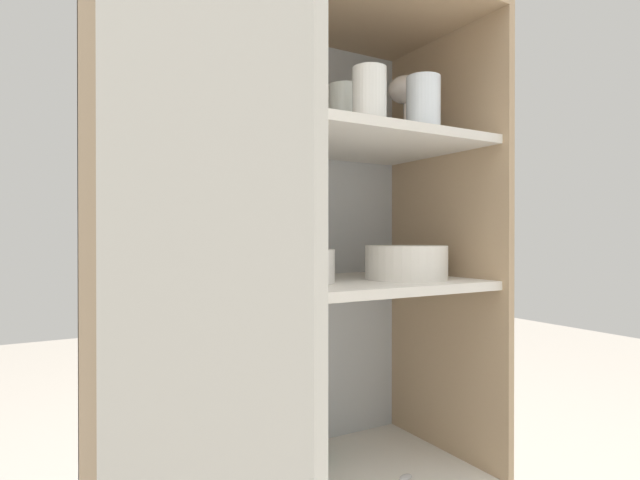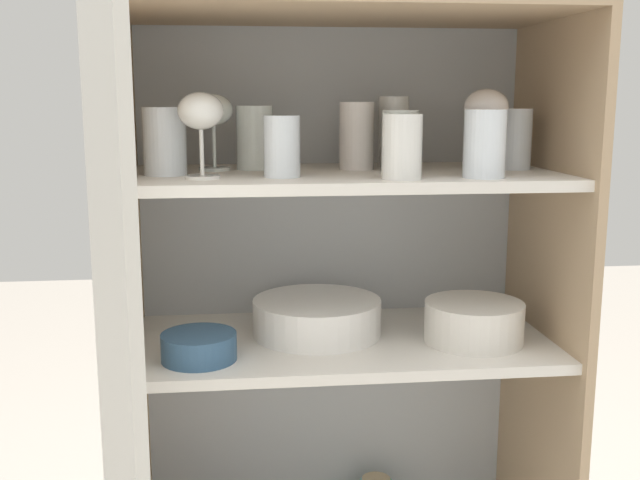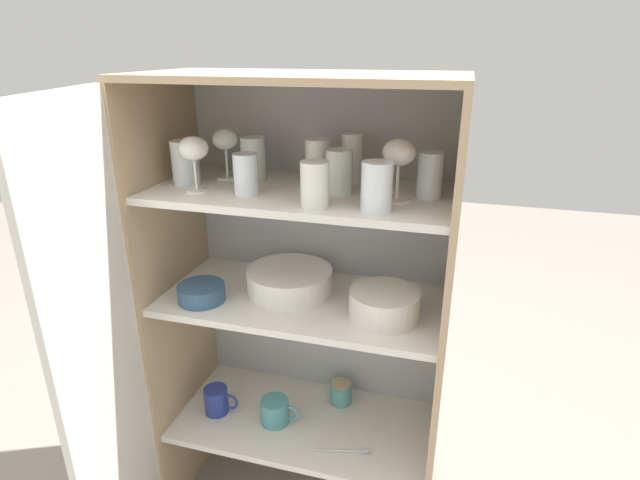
{
  "view_description": "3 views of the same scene",
  "coord_description": "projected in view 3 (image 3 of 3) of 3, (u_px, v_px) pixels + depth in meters",
  "views": [
    {
      "loc": [
        -0.5,
        -0.76,
        0.87
      ],
      "look_at": [
        0.04,
        0.19,
        0.86
      ],
      "focal_mm": 28.0,
      "sensor_mm": 36.0,
      "label": 1
    },
    {
      "loc": [
        -0.2,
        -1.2,
        1.23
      ],
      "look_at": [
        -0.04,
        0.21,
        0.97
      ],
      "focal_mm": 42.0,
      "sensor_mm": 36.0,
      "label": 2
    },
    {
      "loc": [
        0.41,
        -1.04,
        1.46
      ],
      "look_at": [
        0.04,
        0.24,
        0.94
      ],
      "focal_mm": 28.0,
      "sensor_mm": 36.0,
      "label": 3
    }
  ],
  "objects": [
    {
      "name": "wine_glass_0",
      "position": [
        399.0,
        156.0,
        1.21
      ],
      "size": [
        0.08,
        0.08,
        0.15
      ],
      "color": "silver",
      "rests_on": "shelf_board_upper"
    },
    {
      "name": "tumbler_glass_7",
      "position": [
        185.0,
        162.0,
        1.39
      ],
      "size": [
        0.08,
        0.08,
        0.12
      ],
      "color": "white",
      "rests_on": "shelf_board_upper"
    },
    {
      "name": "coffee_mug_extra_1",
      "position": [
        217.0,
        400.0,
        1.64
      ],
      "size": [
        0.12,
        0.08,
        0.09
      ],
      "color": "#283893",
      "rests_on": "shelf_board_lower"
    },
    {
      "name": "cupboard_top_panel",
      "position": [
        298.0,
        76.0,
        1.24
      ],
      "size": [
        0.84,
        0.43,
        0.02
      ],
      "primitive_type": "cube",
      "color": "tan",
      "rests_on": "cupboard_side_left"
    },
    {
      "name": "cupboard_side_right",
      "position": [
        443.0,
        342.0,
        1.39
      ],
      "size": [
        0.02,
        0.43,
        1.38
      ],
      "primitive_type": "cube",
      "color": "tan",
      "rests_on": "ground_plane"
    },
    {
      "name": "shelf_board_lower",
      "position": [
        303.0,
        422.0,
        1.63
      ],
      "size": [
        0.81,
        0.39,
        0.02
      ],
      "primitive_type": "cube",
      "color": "silver"
    },
    {
      "name": "cupboard_back_panel",
      "position": [
        321.0,
        291.0,
        1.68
      ],
      "size": [
        0.84,
        0.02,
        1.38
      ],
      "primitive_type": "cube",
      "color": "#B2B7BC",
      "rests_on": "ground_plane"
    },
    {
      "name": "tumbler_glass_0",
      "position": [
        377.0,
        187.0,
        1.15
      ],
      "size": [
        0.07,
        0.07,
        0.12
      ],
      "color": "white",
      "rests_on": "shelf_board_upper"
    },
    {
      "name": "wine_glass_1",
      "position": [
        193.0,
        151.0,
        1.29
      ],
      "size": [
        0.08,
        0.08,
        0.15
      ],
      "color": "white",
      "rests_on": "shelf_board_upper"
    },
    {
      "name": "tumbler_glass_3",
      "position": [
        339.0,
        172.0,
        1.3
      ],
      "size": [
        0.07,
        0.07,
        0.12
      ],
      "color": "white",
      "rests_on": "shelf_board_upper"
    },
    {
      "name": "serving_bowl_small",
      "position": [
        201.0,
        292.0,
        1.44
      ],
      "size": [
        0.14,
        0.14,
        0.05
      ],
      "color": "#33567A",
      "rests_on": "shelf_board_middle"
    },
    {
      "name": "plate_stack_white",
      "position": [
        290.0,
        280.0,
        1.49
      ],
      "size": [
        0.25,
        0.25,
        0.07
      ],
      "color": "white",
      "rests_on": "shelf_board_middle"
    },
    {
      "name": "serving_spoon",
      "position": [
        348.0,
        451.0,
        1.49
      ],
      "size": [
        0.17,
        0.06,
        0.01
      ],
      "color": "silver",
      "rests_on": "shelf_board_lower"
    },
    {
      "name": "tumbler_glass_8",
      "position": [
        318.0,
        163.0,
        1.36
      ],
      "size": [
        0.07,
        0.07,
        0.13
      ],
      "color": "silver",
      "rests_on": "shelf_board_upper"
    },
    {
      "name": "cupboard_door",
      "position": [
        107.0,
        385.0,
        1.21
      ],
      "size": [
        0.13,
        0.41,
        1.38
      ],
      "color": "silver",
      "rests_on": "ground_plane"
    },
    {
      "name": "tumbler_glass_1",
      "position": [
        253.0,
        159.0,
        1.43
      ],
      "size": [
        0.07,
        0.07,
        0.12
      ],
      "color": "white",
      "rests_on": "shelf_board_upper"
    },
    {
      "name": "wine_glass_2",
      "position": [
        225.0,
        142.0,
        1.42
      ],
      "size": [
        0.07,
        0.07,
        0.15
      ],
      "color": "white",
      "rests_on": "shelf_board_upper"
    },
    {
      "name": "coffee_mug_primary",
      "position": [
        275.0,
        411.0,
        1.6
      ],
      "size": [
        0.13,
        0.09,
        0.08
      ],
      "color": "teal",
      "rests_on": "shelf_board_lower"
    },
    {
      "name": "storage_jar",
      "position": [
        341.0,
        392.0,
        1.69
      ],
      "size": [
        0.08,
        0.08,
        0.08
      ],
      "color": "#5BA3A8",
      "rests_on": "shelf_board_lower"
    },
    {
      "name": "tumbler_glass_6",
      "position": [
        315.0,
        185.0,
        1.18
      ],
      "size": [
        0.07,
        0.07,
        0.11
      ],
      "color": "white",
      "rests_on": "shelf_board_upper"
    },
    {
      "name": "mixing_bowl_large",
      "position": [
        384.0,
        303.0,
        1.34
      ],
      "size": [
        0.19,
        0.19,
        0.08
      ],
      "color": "silver",
      "rests_on": "shelf_board_middle"
    },
    {
      "name": "tumbler_glass_4",
      "position": [
        352.0,
        159.0,
        1.39
      ],
      "size": [
        0.06,
        0.06,
        0.14
      ],
      "color": "white",
      "rests_on": "shelf_board_upper"
    },
    {
      "name": "shelf_board_upper",
      "position": [
        300.0,
        193.0,
        1.35
      ],
      "size": [
        0.81,
        0.39,
        0.02
      ],
      "primitive_type": "cube",
      "color": "silver"
    },
    {
      "name": "tumbler_glass_2",
      "position": [
        430.0,
        175.0,
        1.25
      ],
      "size": [
        0.07,
        0.07,
        0.12
      ],
      "color": "white",
      "rests_on": "shelf_board_upper"
    },
    {
      "name": "shelf_board_middle",
      "position": [
        302.0,
        300.0,
        1.47
      ],
      "size": [
        0.81,
        0.39,
        0.02
      ],
      "primitive_type": "cube",
      "color": "silver"
    },
    {
      "name": "cupboard_side_left",
      "position": [
        180.0,
        304.0,
        1.6
      ],
      "size": [
        0.02,
        0.43,
        1.38
      ],
      "primitive_type": "cube",
      "color": "tan",
      "rests_on": "ground_plane"
    },
    {
      "name": "tumbler_glass_5",
      "position": [
        246.0,
        174.0,
        1.28
      ],
      "size": [
        0.06,
        0.06,
        0.11
      ],
      "color": "white",
      "rests_on": "shelf_board_upper"
    }
  ]
}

